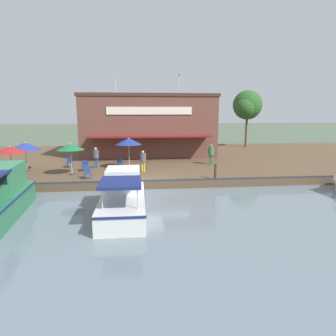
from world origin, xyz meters
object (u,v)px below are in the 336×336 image
patio_umbrella_mid_patio_right (129,141)px  tree_upstream_bank (247,106)px  patio_umbrella_near_quay_edge (25,146)px  person_near_entrance (211,152)px  person_at_quay_edge (96,155)px  person_mid_patio (143,159)px  motorboat_fourth_along (123,196)px  patio_umbrella_back_row (10,150)px  cafe_chair_facing_river (69,162)px  cafe_chair_beside_entrance (2,167)px  cafe_chair_under_first_umbrella (85,165)px  cafe_chair_mid_patio (119,163)px  patio_umbrella_by_entrance (70,147)px  cafe_chair_far_corner_seat (88,172)px  waterfront_restaurant (148,125)px  mooring_post (215,171)px

patio_umbrella_mid_patio_right → tree_upstream_bank: 19.93m
patio_umbrella_near_quay_edge → person_near_entrance: size_ratio=1.30×
person_at_quay_edge → person_near_entrance: bearing=93.8°
person_mid_patio → motorboat_fourth_along: person_mid_patio is taller
motorboat_fourth_along → tree_upstream_bank: 27.09m
person_at_quay_edge → person_mid_patio: person_at_quay_edge is taller
patio_umbrella_back_row → motorboat_fourth_along: patio_umbrella_back_row is taller
cafe_chair_facing_river → cafe_chair_beside_entrance: (1.95, -4.44, 0.00)m
cafe_chair_under_first_umbrella → cafe_chair_mid_patio: bearing=104.7°
motorboat_fourth_along → patio_umbrella_by_entrance: bearing=-149.7°
cafe_chair_far_corner_seat → patio_umbrella_by_entrance: bearing=-138.0°
waterfront_restaurant → cafe_chair_mid_patio: (8.42, -2.70, -2.64)m
waterfront_restaurant → patio_umbrella_mid_patio_right: waterfront_restaurant is taller
cafe_chair_mid_patio → cafe_chair_facing_river: same height
motorboat_fourth_along → mooring_post: 7.46m
patio_umbrella_near_quay_edge → motorboat_fourth_along: bearing=41.8°
cafe_chair_under_first_umbrella → person_mid_patio: 4.56m
patio_umbrella_back_row → tree_upstream_bank: 27.91m
person_at_quay_edge → cafe_chair_mid_patio: bearing=74.2°
cafe_chair_far_corner_seat → cafe_chair_under_first_umbrella: 2.86m
tree_upstream_bank → motorboat_fourth_along: bearing=-33.7°
cafe_chair_mid_patio → person_at_quay_edge: person_at_quay_edge is taller
cafe_chair_far_corner_seat → cafe_chair_mid_patio: bearing=150.6°
cafe_chair_under_first_umbrella → person_at_quay_edge: bearing=150.2°
patio_umbrella_by_entrance → patio_umbrella_back_row: patio_umbrella_by_entrance is taller
patio_umbrella_by_entrance → patio_umbrella_mid_patio_right: 4.64m
cafe_chair_mid_patio → person_near_entrance: person_near_entrance is taller
patio_umbrella_back_row → person_at_quay_edge: 6.26m
waterfront_restaurant → cafe_chair_under_first_umbrella: waterfront_restaurant is taller
person_near_entrance → tree_upstream_bank: tree_upstream_bank is taller
cafe_chair_far_corner_seat → person_mid_patio: person_mid_patio is taller
cafe_chair_beside_entrance → person_at_quay_edge: (-1.51, 6.66, 0.58)m
cafe_chair_facing_river → tree_upstream_bank: tree_upstream_bank is taller
person_at_quay_edge → person_near_entrance: person_near_entrance is taller
patio_umbrella_mid_patio_right → patio_umbrella_near_quay_edge: bearing=-87.8°
cafe_chair_beside_entrance → person_mid_patio: bearing=87.4°
patio_umbrella_by_entrance → cafe_chair_mid_patio: bearing=120.6°
patio_umbrella_back_row → cafe_chair_beside_entrance: (-1.68, -1.36, -1.50)m
mooring_post → person_mid_patio: bearing=-121.8°
patio_umbrella_back_row → person_at_quay_edge: patio_umbrella_back_row is taller
patio_umbrella_near_quay_edge → cafe_chair_under_first_umbrella: (0.55, 4.49, -1.44)m
person_at_quay_edge → mooring_post: (4.99, 8.62, -0.53)m
motorboat_fourth_along → cafe_chair_under_first_umbrella: bearing=-158.1°
patio_umbrella_back_row → cafe_chair_facing_river: (-3.63, 3.08, -1.50)m
person_mid_patio → mooring_post: (3.01, 4.85, -0.49)m
cafe_chair_facing_river → tree_upstream_bank: 23.62m
patio_umbrella_back_row → cafe_chair_under_first_umbrella: patio_umbrella_back_row is taller
person_at_quay_edge → mooring_post: bearing=59.9°
patio_umbrella_mid_patio_right → mooring_post: patio_umbrella_mid_patio_right is taller
cafe_chair_facing_river → cafe_chair_under_first_umbrella: 2.25m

